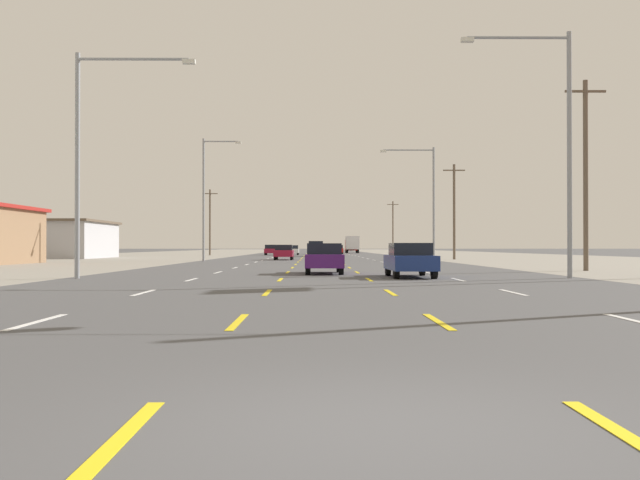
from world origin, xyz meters
The scene contains 23 objects.
ground_plane centered at (0.00, 66.00, 0.00)m, with size 572.00×572.00×0.00m, color #4C4C4F.
lot_apron_left centered at (-24.75, 66.00, 0.00)m, with size 28.00×440.00×0.01m, color gray.
lot_apron_right centered at (24.75, 66.00, 0.00)m, with size 28.00×440.00×0.01m, color gray.
lane_markings centered at (0.00, 104.50, 0.01)m, with size 10.64×227.60×0.01m.
signal_span_wire centered at (-0.14, 11.86, 5.65)m, with size 25.46×0.53×9.68m.
sedan_inner_right_nearest centered at (3.68, 24.32, 0.76)m, with size 1.80×4.50×1.46m.
sedan_center_turn_near centered at (0.06, 28.19, 0.76)m, with size 1.80×4.50×1.46m.
sedan_inner_left_mid centered at (-3.34, 61.54, 0.76)m, with size 1.80×4.50×1.46m.
suv_center_turn_midfar centered at (-0.19, 83.93, 1.03)m, with size 1.98×4.90×1.98m.
hatchback_far_left_far centered at (-6.86, 97.05, 0.78)m, with size 1.72×3.90×1.54m.
sedan_inner_left_farther centered at (-3.60, 97.84, 0.76)m, with size 1.80×4.50×1.46m.
hatchback_inner_right_farthest centered at (3.54, 109.08, 0.78)m, with size 1.72×3.90×1.54m.
sedan_center_turn_distant_a centered at (-0.25, 109.73, 0.76)m, with size 1.80×4.50×1.46m.
box_truck_far_right_distant_b centered at (6.90, 126.77, 1.84)m, with size 2.40×7.20×3.23m.
storefront_left_row_2 centered at (-29.18, 72.00, 2.10)m, with size 10.87×13.12×4.18m.
streetlight_left_row_0 centered at (-9.58, 23.25, 5.49)m, with size 4.93×0.26×9.28m.
streetlight_right_row_0 centered at (9.68, 23.25, 5.94)m, with size 4.59×0.26×10.21m.
streetlight_left_row_1 centered at (-9.87, 55.42, 6.10)m, with size 3.40×0.26×10.81m.
streetlight_right_row_1 centered at (9.64, 55.42, 5.89)m, with size 4.82×0.26×10.07m.
utility_pole_right_row_0 centered at (14.18, 31.69, 5.32)m, with size 2.20×0.26×10.25m.
utility_pole_right_row_1 centered at (13.64, 63.61, 4.96)m, with size 2.20×0.26×9.54m.
utility_pole_left_row_2 centered at (-15.53, 94.66, 4.97)m, with size 2.20×0.26×9.56m.
utility_pole_right_row_3 centered at (14.89, 127.87, 5.21)m, with size 2.20×0.26×10.02m.
Camera 1 is at (-0.42, -5.00, 1.32)m, focal length 38.57 mm.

